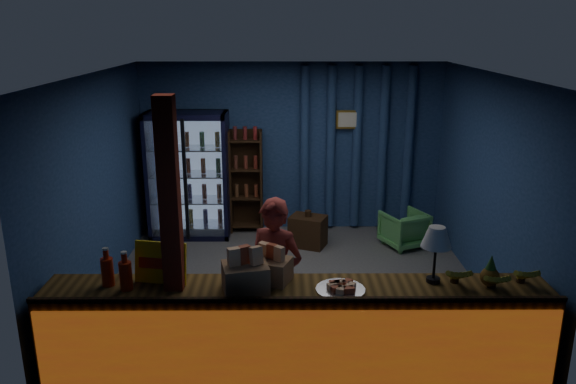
# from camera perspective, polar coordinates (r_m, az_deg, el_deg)

# --- Properties ---
(ground) EXTENTS (4.60, 4.60, 0.00)m
(ground) POSITION_cam_1_polar(r_m,az_deg,el_deg) (7.03, 0.56, -9.72)
(ground) COLOR #515154
(ground) RESTS_ON ground
(room_walls) EXTENTS (4.60, 4.60, 4.60)m
(room_walls) POSITION_cam_1_polar(r_m,az_deg,el_deg) (6.49, 0.59, 2.80)
(room_walls) COLOR navy
(room_walls) RESTS_ON ground
(counter) EXTENTS (4.40, 0.57, 0.99)m
(counter) POSITION_cam_1_polar(r_m,az_deg,el_deg) (5.12, 0.90, -14.43)
(counter) COLOR brown
(counter) RESTS_ON ground
(support_post) EXTENTS (0.16, 0.16, 2.60)m
(support_post) POSITION_cam_1_polar(r_m,az_deg,el_deg) (4.85, -11.62, -5.76)
(support_post) COLOR maroon
(support_post) RESTS_ON ground
(beverage_cooler) EXTENTS (1.20, 0.62, 1.90)m
(beverage_cooler) POSITION_cam_1_polar(r_m,az_deg,el_deg) (8.62, -9.98, 1.69)
(beverage_cooler) COLOR black
(beverage_cooler) RESTS_ON ground
(bottle_shelf) EXTENTS (0.50, 0.28, 1.60)m
(bottle_shelf) POSITION_cam_1_polar(r_m,az_deg,el_deg) (8.69, -4.25, 1.07)
(bottle_shelf) COLOR #371E11
(bottle_shelf) RESTS_ON ground
(curtain_folds) EXTENTS (1.74, 0.14, 2.50)m
(curtain_folds) POSITION_cam_1_polar(r_m,az_deg,el_deg) (8.70, 6.99, 4.44)
(curtain_folds) COLOR navy
(curtain_folds) RESTS_ON room_walls
(framed_picture) EXTENTS (0.36, 0.04, 0.28)m
(framed_picture) POSITION_cam_1_polar(r_m,az_deg,el_deg) (8.56, 6.13, 7.33)
(framed_picture) COLOR gold
(framed_picture) RESTS_ON room_walls
(shopkeeper) EXTENTS (0.68, 0.58, 1.57)m
(shopkeeper) POSITION_cam_1_polar(r_m,az_deg,el_deg) (5.45, -1.38, -8.71)
(shopkeeper) COLOR maroon
(shopkeeper) RESTS_ON ground
(green_chair) EXTENTS (0.75, 0.76, 0.53)m
(green_chair) POSITION_cam_1_polar(r_m,az_deg,el_deg) (8.37, 11.71, -3.70)
(green_chair) COLOR #56AD58
(green_chair) RESTS_ON ground
(side_table) EXTENTS (0.60, 0.52, 0.55)m
(side_table) POSITION_cam_1_polar(r_m,az_deg,el_deg) (8.21, 2.03, -3.98)
(side_table) COLOR #371E11
(side_table) RESTS_ON ground
(yellow_sign) EXTENTS (0.47, 0.18, 0.37)m
(yellow_sign) POSITION_cam_1_polar(r_m,az_deg,el_deg) (5.04, -12.83, -7.03)
(yellow_sign) COLOR yellow
(yellow_sign) RESTS_ON counter
(soda_bottles) EXTENTS (0.29, 0.19, 0.35)m
(soda_bottles) POSITION_cam_1_polar(r_m,az_deg,el_deg) (5.06, -17.03, -7.80)
(soda_bottles) COLOR red
(soda_bottles) RESTS_ON counter
(snack_box_left) EXTENTS (0.43, 0.38, 0.39)m
(snack_box_left) POSITION_cam_1_polar(r_m,az_deg,el_deg) (4.80, -4.36, -8.46)
(snack_box_left) COLOR #AC7753
(snack_box_left) RESTS_ON counter
(snack_box_centre) EXTENTS (0.39, 0.36, 0.34)m
(snack_box_centre) POSITION_cam_1_polar(r_m,az_deg,el_deg) (4.97, -1.70, -7.75)
(snack_box_centre) COLOR #AC7753
(snack_box_centre) RESTS_ON counter
(pastry_tray) EXTENTS (0.42, 0.42, 0.07)m
(pastry_tray) POSITION_cam_1_polar(r_m,az_deg,el_deg) (4.85, 5.35, -9.75)
(pastry_tray) COLOR silver
(pastry_tray) RESTS_ON counter
(banana_bunches) EXTENTS (0.84, 0.32, 0.18)m
(banana_bunches) POSITION_cam_1_polar(r_m,az_deg,el_deg) (5.19, 19.95, -8.05)
(banana_bunches) COLOR gold
(banana_bunches) RESTS_ON counter
(table_lamp) EXTENTS (0.26, 0.26, 0.51)m
(table_lamp) POSITION_cam_1_polar(r_m,az_deg,el_deg) (5.00, 14.84, -4.66)
(table_lamp) COLOR black
(table_lamp) RESTS_ON counter
(pineapple) EXTENTS (0.16, 0.16, 0.28)m
(pineapple) POSITION_cam_1_polar(r_m,az_deg,el_deg) (5.16, 19.84, -7.84)
(pineapple) COLOR brown
(pineapple) RESTS_ON counter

